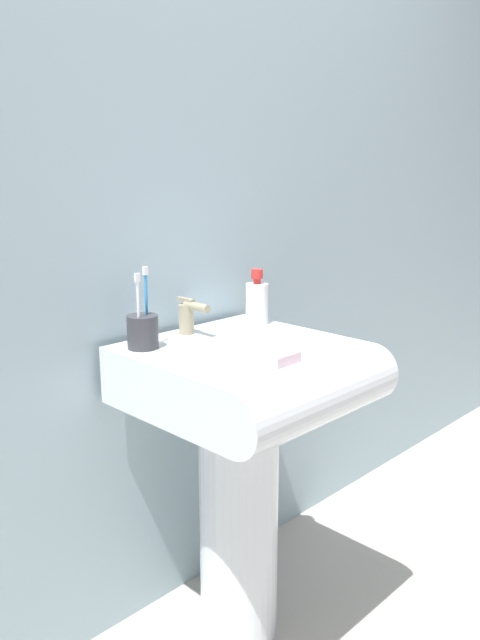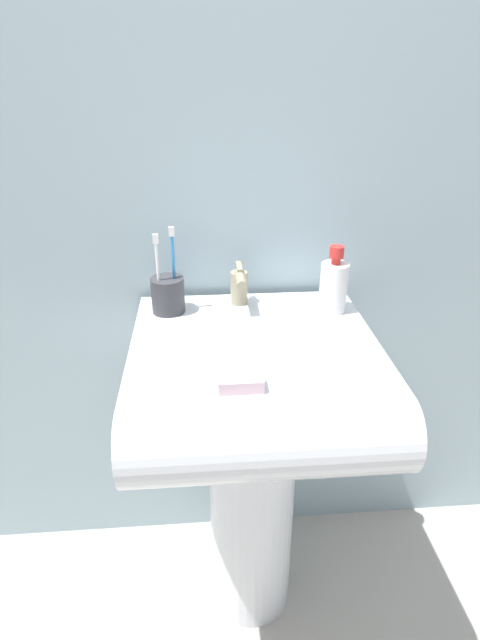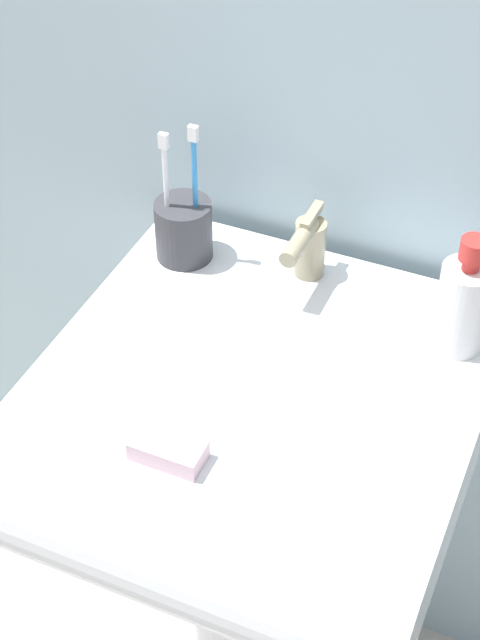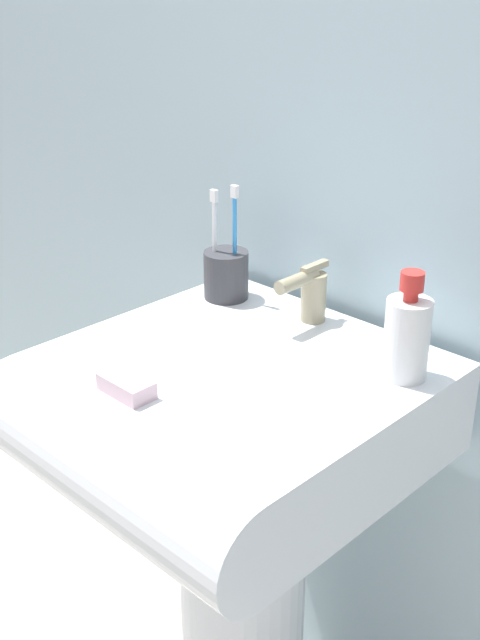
% 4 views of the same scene
% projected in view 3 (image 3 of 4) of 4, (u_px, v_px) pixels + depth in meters
% --- Properties ---
extents(sink_pedestal, '(0.21, 0.21, 0.67)m').
position_uv_depth(sink_pedestal, '(263.00, 591.00, 1.46)').
color(sink_pedestal, white).
rests_on(sink_pedestal, ground).
extents(sink_basin, '(0.50, 0.53, 0.14)m').
position_uv_depth(sink_basin, '(251.00, 434.00, 1.16)').
color(sink_basin, white).
rests_on(sink_basin, sink_pedestal).
extents(faucet, '(0.04, 0.11, 0.10)m').
position_uv_depth(faucet, '(308.00, 246.00, 1.24)').
color(faucet, tan).
rests_on(faucet, sink_basin).
extents(toothbrush_cup, '(0.08, 0.08, 0.20)m').
position_uv_depth(toothbrush_cup, '(184.00, 228.00, 1.28)').
color(toothbrush_cup, '#38383D').
rests_on(toothbrush_cup, sink_basin).
extents(soap_bottle, '(0.06, 0.06, 0.15)m').
position_uv_depth(soap_bottle, '(463.00, 304.00, 1.13)').
color(soap_bottle, white).
rests_on(soap_bottle, sink_basin).
extents(bar_soap, '(0.08, 0.04, 0.02)m').
position_uv_depth(bar_soap, '(168.00, 450.00, 1.03)').
color(bar_soap, silver).
rests_on(bar_soap, sink_basin).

